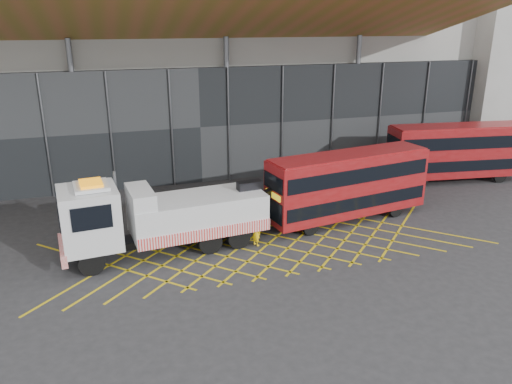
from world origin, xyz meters
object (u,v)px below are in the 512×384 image
object	(u,v)px
recovery_truck	(159,216)
bus_towed	(348,183)
bus_second	(458,150)
worker	(256,232)

from	to	relation	value
recovery_truck	bus_towed	world-z (taller)	recovery_truck
recovery_truck	bus_second	xyz separation A→B (m)	(21.82, 5.48, 0.34)
bus_second	bus_towed	bearing A→B (deg)	-150.73
recovery_truck	bus_second	bearing A→B (deg)	8.33
recovery_truck	worker	xyz separation A→B (m)	(4.79, -0.73, -1.18)
recovery_truck	bus_second	world-z (taller)	recovery_truck
bus_towed	bus_second	distance (m)	11.79
bus_towed	recovery_truck	bearing A→B (deg)	176.50
bus_towed	bus_second	world-z (taller)	bus_second
worker	recovery_truck	bearing A→B (deg)	57.29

